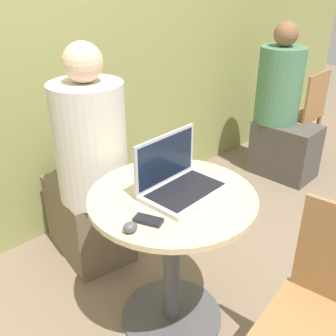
{
  "coord_description": "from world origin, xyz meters",
  "views": [
    {
      "loc": [
        -0.98,
        -1.0,
        1.55
      ],
      "look_at": [
        0.02,
        0.05,
        0.8
      ],
      "focal_mm": 42.0,
      "sensor_mm": 36.0,
      "label": 1
    }
  ],
  "objects": [
    {
      "name": "ground_plane",
      "position": [
        0.0,
        0.0,
        0.0
      ],
      "size": [
        12.0,
        12.0,
        0.0
      ],
      "primitive_type": "plane",
      "color": "#7F6B56"
    },
    {
      "name": "back_wall",
      "position": [
        0.0,
        1.08,
        1.3
      ],
      "size": [
        7.0,
        0.05,
        2.6
      ],
      "color": "#939956",
      "rests_on": "ground_plane"
    },
    {
      "name": "round_table",
      "position": [
        0.0,
        0.0,
        0.47
      ],
      "size": [
        0.71,
        0.71,
        0.7
      ],
      "color": "#4C4C51",
      "rests_on": "ground_plane"
    },
    {
      "name": "laptop",
      "position": [
        0.04,
        0.01,
        0.75
      ],
      "size": [
        0.37,
        0.26,
        0.24
      ],
      "color": "#B7B7BC",
      "rests_on": "round_table"
    },
    {
      "name": "cell_phone",
      "position": [
        -0.2,
        -0.08,
        0.71
      ],
      "size": [
        0.09,
        0.12,
        0.02
      ],
      "color": "black",
      "rests_on": "round_table"
    },
    {
      "name": "computer_mouse",
      "position": [
        -0.29,
        -0.08,
        0.72
      ],
      "size": [
        0.06,
        0.05,
        0.04
      ],
      "color": "#4C4C51",
      "rests_on": "round_table"
    },
    {
      "name": "chair_empty",
      "position": [
        0.08,
        -0.69,
        0.45
      ],
      "size": [
        0.46,
        0.46,
        0.85
      ],
      "color": "#9E7042",
      "rests_on": "ground_plane"
    },
    {
      "name": "person_seated",
      "position": [
        0.0,
        0.65,
        0.52
      ],
      "size": [
        0.42,
        0.59,
        1.25
      ],
      "color": "brown",
      "rests_on": "ground_plane"
    },
    {
      "name": "chair_background",
      "position": [
        1.97,
        0.52,
        0.44
      ],
      "size": [
        0.42,
        0.42,
        0.82
      ],
      "color": "#9E7042",
      "rests_on": "ground_plane"
    },
    {
      "name": "person_background",
      "position": [
        1.72,
        0.52,
        0.5
      ],
      "size": [
        0.36,
        0.55,
        1.21
      ],
      "color": "#4C4742",
      "rests_on": "ground_plane"
    }
  ]
}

